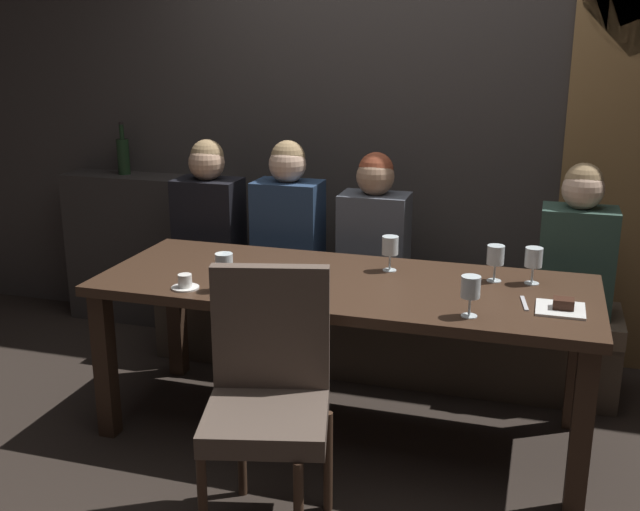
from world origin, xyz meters
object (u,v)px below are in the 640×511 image
dining_table (344,299)px  diner_far_end (374,228)px  wine_bottle_dark_red (123,155)px  wine_glass_center_front (390,247)px  espresso_cup (185,283)px  diner_redhead (209,214)px  wine_glass_end_right (534,258)px  chair_near_side (268,384)px  diner_near_end (578,244)px  wine_glass_near_right (224,264)px  diner_bearded (288,219)px  dessert_plate (561,307)px  wine_glass_far_right (471,288)px  wine_glass_end_left (495,257)px  fork_on_table (524,303)px  banquette_bench (377,331)px

dining_table → diner_far_end: diner_far_end is taller
wine_bottle_dark_red → wine_glass_center_front: bearing=-24.2°
espresso_cup → wine_glass_center_front: bearing=32.8°
diner_far_end → wine_glass_center_front: bearing=-69.5°
wine_bottle_dark_red → diner_redhead: bearing=-26.4°
wine_glass_end_right → chair_near_side: bearing=-134.0°
diner_near_end → wine_glass_near_right: 1.75m
diner_bearded → wine_bottle_dark_red: size_ratio=2.48×
chair_near_side → diner_far_end: size_ratio=1.29×
diner_far_end → dessert_plate: 1.27m
dining_table → diner_bearded: (-0.50, 0.68, 0.18)m
chair_near_side → wine_glass_far_right: bearing=33.0°
diner_redhead → dessert_plate: 2.06m
dining_table → diner_far_end: 0.74m
wine_glass_end_left → wine_glass_center_front: 0.48m
diner_bearded → wine_glass_far_right: diner_bearded is taller
diner_redhead → dessert_plate: (1.90, -0.80, -0.07)m
diner_bearded → wine_glass_near_right: bearing=-87.3°
fork_on_table → dessert_plate: bearing=-22.3°
chair_near_side → diner_redhead: 1.68m
diner_redhead → wine_glass_end_right: diner_redhead is taller
diner_far_end → wine_glass_near_right: bearing=-113.2°
diner_far_end → diner_near_end: size_ratio=1.01×
chair_near_side → espresso_cup: 0.71m
banquette_bench → dessert_plate: bearing=-41.4°
diner_far_end → diner_near_end: diner_far_end is taller
fork_on_table → wine_glass_far_right: bearing=-142.8°
wine_glass_center_front → dessert_plate: wine_glass_center_front is taller
wine_glass_center_front → dining_table: bearing=-128.1°
fork_on_table → chair_near_side: bearing=-152.3°
banquette_bench → wine_glass_far_right: 1.31m
diner_redhead → diner_bearded: size_ratio=0.98×
dining_table → espresso_cup: 0.71m
dessert_plate → wine_glass_far_right: bearing=-153.4°
diner_redhead → diner_bearded: (0.47, -0.00, 0.01)m
wine_glass_end_right → wine_glass_center_front: (-0.64, 0.01, -0.00)m
wine_glass_end_right → wine_glass_near_right: size_ratio=1.00×
dining_table → diner_bearded: diner_bearded is taller
dining_table → diner_redhead: bearing=145.0°
banquette_bench → wine_glass_end_right: (0.80, -0.50, 0.63)m
diner_near_end → wine_glass_far_right: bearing=-113.0°
wine_glass_end_right → diner_near_end: bearing=68.4°
dining_table → espresso_cup: espresso_cup is taller
banquette_bench → dessert_plate: 1.34m
diner_redhead → wine_glass_near_right: 1.09m
diner_near_end → wine_glass_end_right: size_ratio=4.60×
diner_far_end → espresso_cup: diner_far_end is taller
fork_on_table → diner_far_end: bearing=126.7°
chair_near_side → espresso_cup: (-0.54, 0.42, 0.21)m
wine_bottle_dark_red → wine_glass_end_left: bearing=-20.1°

